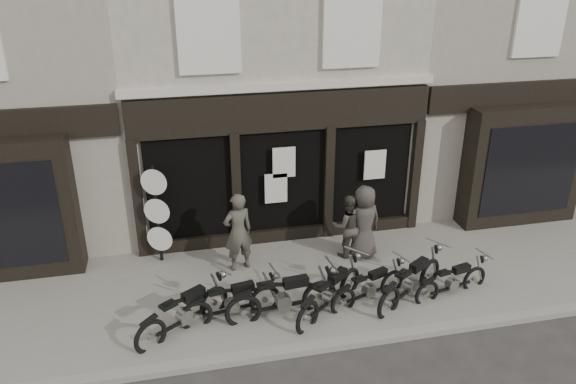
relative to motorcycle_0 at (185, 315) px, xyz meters
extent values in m
plane|color=#2D2B28|center=(2.62, 0.20, -0.42)|extent=(90.00, 90.00, 0.00)
cube|color=slate|center=(2.62, 1.10, -0.36)|extent=(30.00, 4.20, 0.12)
cube|color=gray|center=(2.62, -1.05, -0.35)|extent=(30.00, 0.25, 0.13)
cube|color=#B2A798|center=(2.62, 6.20, 3.68)|extent=(7.20, 6.00, 8.20)
cube|color=black|center=(2.62, 3.12, 3.03)|extent=(7.10, 0.18, 0.90)
cube|color=black|center=(2.62, 3.18, 1.08)|extent=(6.50, 0.10, 2.95)
cube|color=black|center=(2.62, 3.11, -0.20)|extent=(7.10, 0.20, 0.44)
cube|color=beige|center=(2.62, 3.15, 3.63)|extent=(7.30, 0.22, 0.18)
cube|color=silver|center=(1.02, 3.15, 4.98)|extent=(1.35, 0.12, 2.00)
cube|color=black|center=(1.02, 3.18, 4.98)|extent=(1.05, 0.06, 1.70)
cube|color=silver|center=(4.22, 3.15, 4.98)|extent=(1.35, 0.12, 2.00)
cube|color=black|center=(4.22, 3.18, 4.98)|extent=(1.05, 0.06, 1.70)
cube|color=black|center=(-0.83, 3.10, 1.13)|extent=(0.22, 0.22, 3.00)
cube|color=black|center=(1.47, 3.10, 1.13)|extent=(0.22, 0.22, 3.00)
cube|color=black|center=(3.77, 3.10, 1.13)|extent=(0.22, 0.22, 3.00)
cube|color=black|center=(6.07, 3.10, 1.13)|extent=(0.22, 0.22, 3.00)
cube|color=beige|center=(2.62, 3.00, 1.83)|extent=(0.55, 0.04, 0.75)
cube|color=beige|center=(4.92, 3.00, 1.58)|extent=(0.55, 0.04, 0.75)
cube|color=beige|center=(2.42, 3.00, 1.18)|extent=(0.55, 0.04, 0.75)
cube|color=gray|center=(-3.73, 6.20, 3.68)|extent=(5.50, 6.00, 8.20)
cube|color=gray|center=(8.97, 6.20, 3.68)|extent=(5.50, 6.00, 8.20)
cube|color=black|center=(8.97, 2.85, 1.28)|extent=(3.20, 0.70, 3.20)
cube|color=black|center=(8.97, 2.50, 1.28)|extent=(2.60, 0.06, 2.40)
cube|color=black|center=(8.97, 3.15, 3.08)|extent=(5.40, 0.16, 0.70)
cube|color=silver|center=(8.97, 3.16, 4.98)|extent=(1.30, 0.10, 1.90)
cube|color=black|center=(8.97, 3.19, 4.98)|extent=(1.00, 0.06, 1.60)
torus|color=black|center=(0.60, 0.40, -0.07)|extent=(0.64, 0.47, 0.71)
torus|color=black|center=(-0.65, -0.44, -0.07)|extent=(0.64, 0.47, 0.71)
cube|color=black|center=(-0.02, -0.02, -0.11)|extent=(1.05, 0.73, 0.06)
cube|color=gray|center=(-0.01, 0.00, -0.03)|extent=(0.31, 0.29, 0.27)
cube|color=black|center=(0.20, 0.13, 0.36)|extent=(0.49, 0.41, 0.18)
cube|color=black|center=(-0.28, -0.19, 0.41)|extent=(0.37, 0.35, 0.06)
cylinder|color=gray|center=(0.79, 0.53, 0.61)|extent=(0.37, 0.52, 0.04)
torus|color=black|center=(1.63, 0.29, -0.09)|extent=(0.68, 0.21, 0.67)
torus|color=black|center=(0.22, 0.04, -0.09)|extent=(0.68, 0.21, 0.67)
cube|color=black|center=(0.92, 0.17, -0.13)|extent=(1.17, 0.26, 0.06)
cube|color=gray|center=(0.94, 0.17, -0.05)|extent=(0.27, 0.22, 0.26)
cube|color=black|center=(1.18, 0.21, 0.33)|extent=(0.48, 0.25, 0.17)
cube|color=black|center=(0.63, 0.11, 0.37)|extent=(0.33, 0.25, 0.06)
cylinder|color=gray|center=(1.84, 0.33, 0.56)|extent=(0.14, 0.57, 0.04)
torus|color=black|center=(2.73, 0.10, -0.05)|extent=(0.76, 0.18, 0.75)
torus|color=black|center=(1.14, -0.07, -0.05)|extent=(0.76, 0.18, 0.75)
cube|color=black|center=(1.93, 0.02, -0.09)|extent=(1.32, 0.19, 0.07)
cube|color=gray|center=(1.96, 0.02, 0.00)|extent=(0.29, 0.23, 0.29)
cube|color=black|center=(2.22, 0.05, 0.42)|extent=(0.53, 0.24, 0.19)
cube|color=black|center=(1.60, -0.02, 0.46)|extent=(0.35, 0.26, 0.07)
cylinder|color=gray|center=(2.98, 0.13, 0.68)|extent=(0.11, 0.64, 0.04)
torus|color=black|center=(3.50, 0.47, -0.07)|extent=(0.61, 0.53, 0.71)
torus|color=black|center=(2.33, -0.51, -0.07)|extent=(0.61, 0.53, 0.71)
cube|color=black|center=(2.91, -0.02, -0.11)|extent=(1.00, 0.84, 0.06)
cube|color=gray|center=(2.93, -0.01, -0.03)|extent=(0.31, 0.31, 0.27)
cube|color=black|center=(3.12, 0.15, 0.37)|extent=(0.49, 0.45, 0.18)
cube|color=black|center=(2.67, -0.22, 0.42)|extent=(0.38, 0.36, 0.06)
cylinder|color=gray|center=(3.68, 0.61, 0.63)|extent=(0.42, 0.49, 0.04)
torus|color=black|center=(4.42, 0.35, -0.12)|extent=(0.61, 0.29, 0.62)
torus|color=black|center=(3.18, -0.09, -0.12)|extent=(0.61, 0.29, 0.62)
cube|color=black|center=(3.80, 0.13, -0.15)|extent=(1.03, 0.41, 0.05)
cube|color=gray|center=(3.82, 0.14, -0.08)|extent=(0.26, 0.23, 0.24)
cube|color=black|center=(4.03, 0.21, 0.27)|extent=(0.45, 0.29, 0.15)
cube|color=black|center=(3.55, 0.04, 0.30)|extent=(0.32, 0.26, 0.05)
cylinder|color=gray|center=(4.61, 0.42, 0.48)|extent=(0.21, 0.51, 0.03)
torus|color=black|center=(5.33, 0.44, -0.06)|extent=(0.66, 0.47, 0.72)
torus|color=black|center=(4.04, -0.40, -0.06)|extent=(0.66, 0.47, 0.72)
cube|color=black|center=(4.69, 0.02, -0.11)|extent=(1.09, 0.73, 0.06)
cube|color=gray|center=(4.71, 0.03, -0.02)|extent=(0.32, 0.30, 0.28)
cube|color=black|center=(4.92, 0.17, 0.38)|extent=(0.51, 0.42, 0.18)
cube|color=black|center=(4.42, -0.16, 0.42)|extent=(0.38, 0.35, 0.06)
cylinder|color=gray|center=(5.53, 0.57, 0.64)|extent=(0.37, 0.54, 0.04)
torus|color=black|center=(6.24, 0.12, -0.12)|extent=(0.61, 0.22, 0.60)
torus|color=black|center=(4.99, -0.17, -0.12)|extent=(0.61, 0.22, 0.60)
cube|color=black|center=(5.62, -0.02, -0.16)|extent=(1.04, 0.29, 0.05)
cube|color=gray|center=(5.63, -0.02, -0.09)|extent=(0.24, 0.20, 0.23)
cube|color=black|center=(5.84, 0.03, 0.25)|extent=(0.43, 0.24, 0.15)
cube|color=black|center=(5.36, -0.09, 0.29)|extent=(0.30, 0.23, 0.05)
cylinder|color=gray|center=(6.43, 0.17, 0.46)|extent=(0.15, 0.51, 0.03)
imported|color=#444038|center=(1.34, 1.99, 0.64)|extent=(0.78, 0.61, 1.87)
imported|color=#3B3830|center=(3.94, 2.00, 0.49)|extent=(0.82, 0.66, 1.58)
imported|color=#3B3531|center=(4.29, 1.90, 0.60)|extent=(0.99, 0.76, 1.81)
cylinder|color=black|center=(-0.42, 2.74, -0.39)|extent=(0.40, 0.40, 0.07)
cylinder|color=black|center=(-0.42, 2.74, 0.85)|extent=(0.08, 0.08, 2.53)
cylinder|color=black|center=(-0.42, 2.70, 1.73)|extent=(0.59, 0.28, 0.62)
cylinder|color=silver|center=(-0.42, 2.67, 1.73)|extent=(0.57, 0.24, 0.62)
cylinder|color=black|center=(-0.42, 2.70, 1.01)|extent=(0.59, 0.28, 0.62)
cylinder|color=silver|center=(-0.42, 2.67, 1.01)|extent=(0.57, 0.24, 0.62)
cylinder|color=black|center=(-0.42, 2.70, 0.30)|extent=(0.59, 0.28, 0.62)
cylinder|color=silver|center=(-0.42, 2.67, 0.30)|extent=(0.57, 0.24, 0.62)
camera|label=1|loc=(0.02, -9.18, 6.57)|focal=35.00mm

